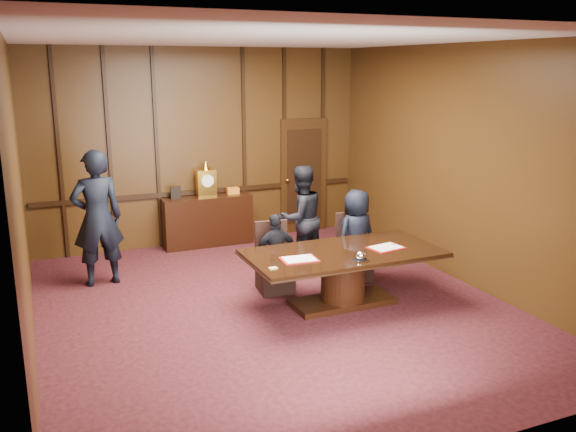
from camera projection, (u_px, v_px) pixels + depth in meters
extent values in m
plane|color=black|center=(275.00, 308.00, 8.21)|extent=(7.00, 7.00, 0.00)
plane|color=silver|center=(274.00, 38.00, 7.37)|extent=(7.00, 7.00, 0.00)
cube|color=black|center=(201.00, 147.00, 10.91)|extent=(6.00, 0.04, 3.50)
cube|color=black|center=(445.00, 257.00, 4.66)|extent=(6.00, 0.04, 3.50)
cube|color=black|center=(19.00, 200.00, 6.64)|extent=(0.04, 7.00, 3.50)
cube|color=black|center=(464.00, 166.00, 8.93)|extent=(0.04, 7.00, 3.50)
cube|color=black|center=(203.00, 191.00, 11.07)|extent=(5.90, 0.05, 0.08)
cube|color=black|center=(303.00, 176.00, 11.79)|extent=(0.95, 0.06, 2.20)
sphere|color=gold|center=(287.00, 180.00, 11.60)|extent=(0.08, 0.08, 0.08)
cube|color=black|center=(207.00, 221.00, 11.01)|extent=(1.60, 0.45, 0.90)
cube|color=black|center=(170.00, 247.00, 10.84)|extent=(0.12, 0.40, 0.06)
cube|color=black|center=(244.00, 239.00, 11.38)|extent=(0.12, 0.40, 0.06)
cube|color=gold|center=(206.00, 183.00, 10.84)|extent=(0.34, 0.18, 0.48)
cylinder|color=white|center=(208.00, 181.00, 10.74)|extent=(0.22, 0.03, 0.22)
cone|color=gold|center=(206.00, 165.00, 10.76)|extent=(0.14, 0.14, 0.16)
cube|color=black|center=(176.00, 193.00, 10.68)|extent=(0.18, 0.04, 0.22)
cube|color=orange|center=(233.00, 191.00, 11.09)|extent=(0.22, 0.12, 0.12)
cube|color=black|center=(342.00, 301.00, 8.33)|extent=(1.40, 0.60, 0.08)
cylinder|color=black|center=(343.00, 277.00, 8.25)|extent=(0.60, 0.60, 0.62)
cube|color=black|center=(343.00, 255.00, 8.17)|extent=(2.62, 1.32, 0.02)
cube|color=black|center=(344.00, 253.00, 8.16)|extent=(2.60, 1.30, 0.06)
cube|color=#9B110E|center=(299.00, 259.00, 7.78)|extent=(0.48, 0.37, 0.01)
cube|color=white|center=(299.00, 259.00, 7.78)|extent=(0.42, 0.31, 0.01)
cube|color=#9B110E|center=(386.00, 248.00, 8.29)|extent=(0.51, 0.40, 0.01)
cube|color=white|center=(386.00, 247.00, 8.29)|extent=(0.44, 0.34, 0.01)
cube|color=white|center=(360.00, 260.00, 7.75)|extent=(0.20, 0.14, 0.01)
ellipsoid|color=white|center=(360.00, 256.00, 7.74)|extent=(0.13, 0.13, 0.10)
cube|color=#D4BA67|center=(273.00, 268.00, 7.45)|extent=(0.10, 0.08, 0.01)
cube|color=black|center=(275.00, 275.00, 8.79)|extent=(0.53, 0.53, 0.46)
cube|color=black|center=(271.00, 239.00, 8.87)|extent=(0.48, 0.11, 0.55)
cylinder|color=black|center=(267.00, 289.00, 8.57)|extent=(0.04, 0.04, 0.23)
cylinder|color=black|center=(283.00, 277.00, 9.08)|extent=(0.04, 0.04, 0.23)
cube|color=black|center=(354.00, 264.00, 9.29)|extent=(0.57, 0.57, 0.46)
cube|color=black|center=(351.00, 230.00, 9.37)|extent=(0.48, 0.16, 0.55)
cylinder|color=black|center=(349.00, 277.00, 9.06)|extent=(0.04, 0.04, 0.23)
cylinder|color=black|center=(359.00, 266.00, 9.57)|extent=(0.04, 0.04, 0.23)
imported|color=black|center=(276.00, 253.00, 8.67)|extent=(0.68, 0.29, 1.15)
imported|color=black|center=(356.00, 235.00, 9.13)|extent=(0.76, 0.58, 1.40)
imported|color=black|center=(97.00, 218.00, 8.89)|extent=(0.78, 0.55, 2.02)
imported|color=black|center=(301.00, 218.00, 9.61)|extent=(0.92, 0.78, 1.67)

